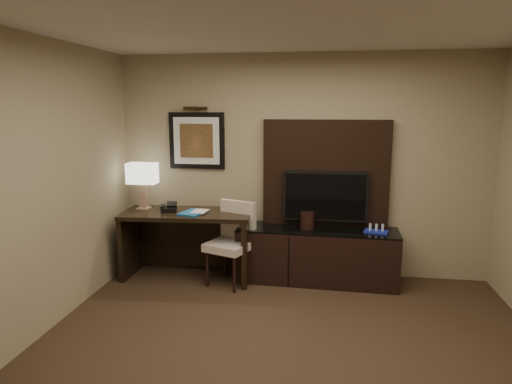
% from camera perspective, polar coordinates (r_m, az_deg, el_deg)
% --- Properties ---
extents(ceiling, '(4.50, 5.00, 0.01)m').
position_cam_1_polar(ceiling, '(3.12, 3.60, 22.11)').
color(ceiling, silver).
rests_on(ceiling, wall_back).
extents(wall_back, '(4.50, 0.01, 2.70)m').
position_cam_1_polar(wall_back, '(5.61, 5.66, 3.21)').
color(wall_back, gray).
rests_on(wall_back, floor).
extents(desk, '(1.58, 0.76, 0.83)m').
position_cam_1_polar(desk, '(5.65, -8.47, -6.55)').
color(desk, black).
rests_on(desk, floor).
extents(credenza, '(1.90, 0.59, 0.65)m').
position_cam_1_polar(credenza, '(5.54, 7.57, -7.83)').
color(credenza, black).
rests_on(credenza, floor).
extents(tv_wall_panel, '(1.50, 0.12, 1.30)m').
position_cam_1_polar(tv_wall_panel, '(5.55, 8.71, 2.23)').
color(tv_wall_panel, black).
rests_on(tv_wall_panel, wall_back).
extents(tv, '(1.00, 0.08, 0.60)m').
position_cam_1_polar(tv, '(5.50, 8.63, -0.50)').
color(tv, black).
rests_on(tv, tv_wall_panel).
extents(artwork, '(0.70, 0.04, 0.70)m').
position_cam_1_polar(artwork, '(5.76, -7.39, 6.38)').
color(artwork, black).
rests_on(artwork, wall_back).
extents(picture_light, '(0.04, 0.04, 0.30)m').
position_cam_1_polar(picture_light, '(5.71, -7.60, 10.35)').
color(picture_light, '#3E2B13').
rests_on(picture_light, wall_back).
extents(desk_chair, '(0.62, 0.67, 0.97)m').
position_cam_1_polar(desk_chair, '(5.35, -3.38, -6.64)').
color(desk_chair, beige).
rests_on(desk_chair, floor).
extents(table_lamp, '(0.39, 0.29, 0.57)m').
position_cam_1_polar(table_lamp, '(5.75, -13.96, 0.72)').
color(table_lamp, tan).
rests_on(table_lamp, desk).
extents(desk_phone, '(0.22, 0.21, 0.09)m').
position_cam_1_polar(desk_phone, '(5.59, -10.84, -1.93)').
color(desk_phone, black).
rests_on(desk_phone, desk).
extents(blue_folder, '(0.32, 0.38, 0.02)m').
position_cam_1_polar(blue_folder, '(5.44, -7.89, -2.58)').
color(blue_folder, '#17589B').
rests_on(blue_folder, desk).
extents(book, '(0.18, 0.04, 0.23)m').
position_cam_1_polar(book, '(5.48, -7.94, -1.34)').
color(book, '#AEA689').
rests_on(book, desk).
extents(ice_bucket, '(0.20, 0.20, 0.19)m').
position_cam_1_polar(ice_bucket, '(5.45, 6.44, -3.52)').
color(ice_bucket, black).
rests_on(ice_bucket, credenza).
extents(minibar_tray, '(0.29, 0.22, 0.09)m').
position_cam_1_polar(minibar_tray, '(5.42, 14.82, -4.42)').
color(minibar_tray, '#1927A6').
rests_on(minibar_tray, credenza).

